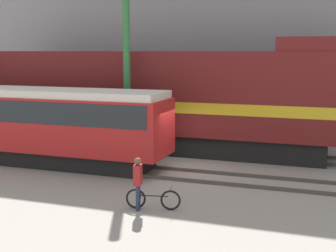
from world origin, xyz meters
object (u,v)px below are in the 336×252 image
streetcar (29,120)px  person (138,179)px  freight_locomotive (153,99)px  bicycle (153,199)px  utility_pole_center (127,62)px

streetcar → person: (6.93, -4.22, -0.86)m
freight_locomotive → bicycle: (3.25, -8.35, -2.22)m
bicycle → freight_locomotive: bearing=111.3°
person → utility_pole_center: size_ratio=0.19×
bicycle → person: person is taller
streetcar → utility_pole_center: size_ratio=1.43×
bicycle → streetcar: bearing=151.5°
person → utility_pole_center: bearing=116.8°
streetcar → freight_locomotive: bearing=46.9°
streetcar → person: streetcar is taller
streetcar → bicycle: streetcar is taller
streetcar → utility_pole_center: (3.70, 2.18, 2.51)m
freight_locomotive → bicycle: bearing=-68.7°
streetcar → bicycle: 8.50m
bicycle → person: size_ratio=1.03×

